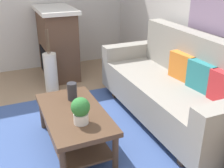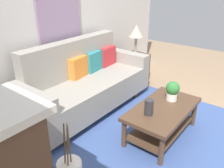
# 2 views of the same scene
# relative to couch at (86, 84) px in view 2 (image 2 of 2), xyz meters

# --- Properties ---
(ground_plane) EXTENTS (9.29, 9.29, 0.00)m
(ground_plane) POSITION_rel_couch_xyz_m (0.09, -1.64, -0.43)
(ground_plane) COLOR #9E7F60
(wall_back) EXTENTS (5.29, 0.10, 2.70)m
(wall_back) POSITION_rel_couch_xyz_m (0.09, 0.54, 0.92)
(wall_back) COLOR silver
(wall_back) RESTS_ON ground_plane
(area_rug) EXTENTS (2.51, 2.04, 0.01)m
(area_rug) POSITION_rel_couch_xyz_m (0.09, -1.14, -0.42)
(area_rug) COLOR #3D5693
(area_rug) RESTS_ON ground_plane
(couch) EXTENTS (2.21, 0.84, 1.08)m
(couch) POSITION_rel_couch_xyz_m (0.00, 0.00, 0.00)
(couch) COLOR gray
(couch) RESTS_ON ground_plane
(throw_pillow_orange) EXTENTS (0.37, 0.17, 0.32)m
(throw_pillow_orange) POSITION_rel_couch_xyz_m (0.00, 0.13, 0.25)
(throw_pillow_orange) COLOR orange
(throw_pillow_orange) RESTS_ON couch
(throw_pillow_teal) EXTENTS (0.37, 0.16, 0.32)m
(throw_pillow_teal) POSITION_rel_couch_xyz_m (0.34, 0.13, 0.25)
(throw_pillow_teal) COLOR teal
(throw_pillow_teal) RESTS_ON couch
(throw_pillow_crimson) EXTENTS (0.37, 0.14, 0.32)m
(throw_pillow_crimson) POSITION_rel_couch_xyz_m (0.69, 0.13, 0.25)
(throw_pillow_crimson) COLOR red
(throw_pillow_crimson) RESTS_ON couch
(coffee_table) EXTENTS (1.10, 0.60, 0.43)m
(coffee_table) POSITION_rel_couch_xyz_m (0.09, -1.26, -0.12)
(coffee_table) COLOR #513826
(coffee_table) RESTS_ON ground_plane
(tabletop_vase) EXTENTS (0.11, 0.11, 0.19)m
(tabletop_vase) POSITION_rel_couch_xyz_m (-0.17, -1.20, 0.10)
(tabletop_vase) COLOR #2D2D33
(tabletop_vase) RESTS_ON coffee_table
(potted_plant_tabletop) EXTENTS (0.18, 0.18, 0.26)m
(potted_plant_tabletop) POSITION_rel_couch_xyz_m (0.34, -1.26, 0.14)
(potted_plant_tabletop) COLOR white
(potted_plant_tabletop) RESTS_ON coffee_table
(side_table) EXTENTS (0.44, 0.44, 0.56)m
(side_table) POSITION_rel_couch_xyz_m (1.40, -0.00, -0.15)
(side_table) COLOR #513826
(side_table) RESTS_ON ground_plane
(table_lamp) EXTENTS (0.28, 0.28, 0.57)m
(table_lamp) POSITION_rel_couch_xyz_m (1.40, -0.00, 0.56)
(table_lamp) COLOR gray
(table_lamp) RESTS_ON side_table
(floor_vase_branch_a) EXTENTS (0.01, 0.02, 0.36)m
(floor_vase_branch_a) POSITION_rel_couch_xyz_m (-1.40, -1.19, 0.34)
(floor_vase_branch_a) COLOR brown
(floor_vase_branch_a) RESTS_ON floor_vase
(floor_vase_branch_b) EXTENTS (0.03, 0.02, 0.36)m
(floor_vase_branch_b) POSITION_rel_couch_xyz_m (-1.43, -1.18, 0.34)
(floor_vase_branch_b) COLOR brown
(floor_vase_branch_b) RESTS_ON floor_vase
(floor_vase_branch_c) EXTENTS (0.04, 0.02, 0.36)m
(floor_vase_branch_c) POSITION_rel_couch_xyz_m (-1.43, -1.21, 0.34)
(floor_vase_branch_c) COLOR brown
(floor_vase_branch_c) RESTS_ON floor_vase
(framed_painting) EXTENTS (0.79, 0.03, 0.73)m
(framed_painting) POSITION_rel_couch_xyz_m (-0.00, 0.47, 0.99)
(framed_painting) COLOR gray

